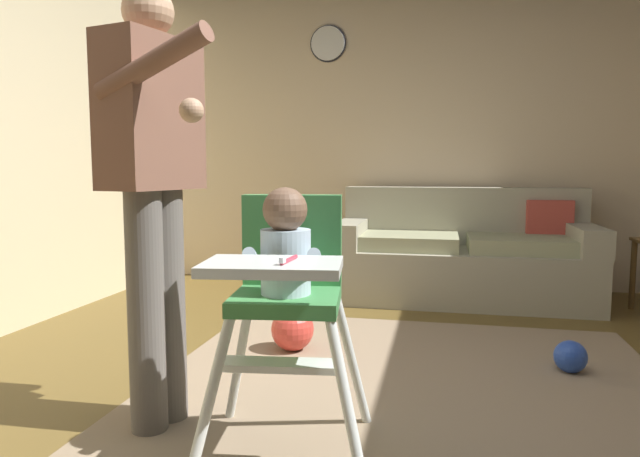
# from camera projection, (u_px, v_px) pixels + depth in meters

# --- Properties ---
(ground) EXTENTS (6.09, 7.16, 0.10)m
(ground) POSITION_uv_depth(u_px,v_px,m) (352.00, 429.00, 2.30)
(ground) COLOR brown
(wall_far) EXTENTS (5.29, 0.06, 2.58)m
(wall_far) POSITION_uv_depth(u_px,v_px,m) (404.00, 137.00, 4.89)
(wall_far) COLOR beige
(wall_far) RESTS_ON ground
(area_rug) EXTENTS (2.39, 2.96, 0.01)m
(area_rug) POSITION_uv_depth(u_px,v_px,m) (404.00, 417.00, 2.28)
(area_rug) COLOR gray
(area_rug) RESTS_ON ground
(couch) EXTENTS (1.92, 0.86, 0.86)m
(couch) POSITION_uv_depth(u_px,v_px,m) (463.00, 256.00, 4.38)
(couch) COLOR #9D9883
(couch) RESTS_ON ground
(high_chair) EXTENTS (0.68, 0.78, 0.95)m
(high_chair) POSITION_uv_depth(u_px,v_px,m) (287.00, 272.00, 1.93)
(high_chair) COLOR white
(high_chair) RESTS_ON ground
(adult_standing) EXTENTS (0.51, 0.57, 1.68)m
(adult_standing) POSITION_uv_depth(u_px,v_px,m) (155.00, 183.00, 2.14)
(adult_standing) COLOR #655F5A
(adult_standing) RESTS_ON ground
(toy_ball) EXTENTS (0.24, 0.24, 0.24)m
(toy_ball) POSITION_uv_depth(u_px,v_px,m) (293.00, 329.00, 3.13)
(toy_ball) COLOR #D13D33
(toy_ball) RESTS_ON ground
(toy_ball_second) EXTENTS (0.16, 0.16, 0.16)m
(toy_ball_second) POSITION_uv_depth(u_px,v_px,m) (570.00, 357.00, 2.79)
(toy_ball_second) COLOR #284CB7
(toy_ball_second) RESTS_ON ground
(wall_clock) EXTENTS (0.32, 0.04, 0.32)m
(wall_clock) POSITION_uv_depth(u_px,v_px,m) (328.00, 44.00, 4.91)
(wall_clock) COLOR white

